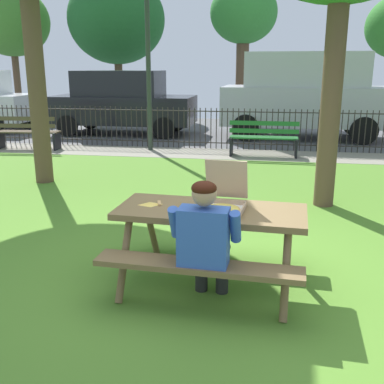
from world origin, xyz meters
name	(u,v)px	position (x,y,z in m)	size (l,w,h in m)	color
ground	(226,221)	(0.00, 1.70, -0.01)	(28.00, 11.40, 0.02)	#56882C
cobblestone_walkway	(245,155)	(0.00, 6.70, 0.00)	(28.00, 1.40, 0.01)	gray
street_asphalt	(251,131)	(0.00, 10.88, -0.01)	(28.00, 6.95, 0.01)	#515154
picnic_table_foreground	(211,226)	(0.02, -0.20, 0.60)	(1.89, 1.59, 0.79)	brown
pizza_box_open	(223,200)	(0.13, -0.19, 0.86)	(0.45, 0.52, 0.46)	tan
pizza_slice_on_table	(152,204)	(-0.57, -0.16, 0.78)	(0.23, 0.19, 0.02)	#EBC350
adult_at_table	(206,239)	(0.04, -0.71, 0.66)	(0.62, 0.61, 1.19)	black
iron_fence_streetside	(247,129)	(0.00, 7.40, 0.53)	(21.41, 0.03, 1.05)	#2D2823
park_bench_left	(27,133)	(-5.56, 6.57, 0.42)	(1.63, 0.58, 0.85)	brown
park_bench_center	(264,139)	(0.44, 6.57, 0.42)	(1.60, 0.48, 0.85)	#22692C
lamp_post_walkway	(148,42)	(-2.42, 6.99, 2.65)	(0.28, 0.28, 4.37)	#2D382D
parked_car_left	(122,101)	(-3.98, 9.67, 1.01)	(4.42, 1.95, 1.94)	black
parked_car_center	(304,93)	(1.54, 9.67, 1.31)	(4.77, 2.22, 2.46)	#B6B7BD
far_tree_left	(11,22)	(-10.42, 14.89, 3.87)	(3.20, 3.20, 5.33)	brown
far_tree_midleft	(117,20)	(-5.77, 14.89, 3.90)	(3.95, 3.95, 5.69)	brown
far_tree_center	(244,16)	(-0.59, 14.89, 3.97)	(2.63, 2.63, 5.27)	brown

